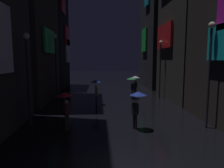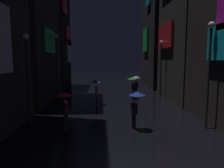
% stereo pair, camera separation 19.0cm
% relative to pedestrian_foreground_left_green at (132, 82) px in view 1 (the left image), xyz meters
% --- Properties ---
extents(building_left_far, '(4.25, 7.23, 14.03)m').
position_rel_pedestrian_foreground_left_green_xyz_m(building_left_far, '(-9.68, 8.40, 5.34)').
color(building_left_far, black).
rests_on(building_left_far, ground).
extents(building_right_mid, '(4.25, 7.25, 15.54)m').
position_rel_pedestrian_foreground_left_green_xyz_m(building_right_mid, '(5.28, -0.59, 6.11)').
color(building_right_mid, '#33302D').
rests_on(building_right_mid, ground).
extents(building_right_far, '(4.25, 7.65, 22.96)m').
position_rel_pedestrian_foreground_left_green_xyz_m(building_right_far, '(5.28, 8.61, 9.82)').
color(building_right_far, '#232328').
rests_on(building_right_far, ground).
extents(pedestrian_foreground_left_green, '(0.90, 0.90, 2.12)m').
position_rel_pedestrian_foreground_left_green_xyz_m(pedestrian_foreground_left_green, '(0.00, 0.00, 0.00)').
color(pedestrian_foreground_left_green, '#2D2D38').
rests_on(pedestrian_foreground_left_green, ground).
extents(pedestrian_foreground_right_clear, '(0.90, 0.90, 2.12)m').
position_rel_pedestrian_foreground_left_green_xyz_m(pedestrian_foreground_right_clear, '(0.63, 1.53, 0.00)').
color(pedestrian_foreground_right_clear, '#2D2D38').
rests_on(pedestrian_foreground_right_clear, ground).
extents(pedestrian_midstreet_centre_red, '(0.90, 0.90, 2.12)m').
position_rel_pedestrian_foreground_left_green_xyz_m(pedestrian_midstreet_centre_red, '(-4.98, -8.65, 0.00)').
color(pedestrian_midstreet_centre_red, '#38332D').
rests_on(pedestrian_midstreet_centre_red, ground).
extents(pedestrian_far_right_blue, '(0.90, 0.90, 2.12)m').
position_rel_pedestrian_foreground_left_green_xyz_m(pedestrian_far_right_blue, '(-3.47, -2.54, 0.00)').
color(pedestrian_far_right_blue, '#2D2D38').
rests_on(pedestrian_far_right_blue, ground).
extents(pedestrian_near_crossing_blue, '(0.90, 0.90, 2.12)m').
position_rel_pedestrian_foreground_left_green_xyz_m(pedestrian_near_crossing_blue, '(-1.15, -8.67, 0.00)').
color(pedestrian_near_crossing_blue, black).
rests_on(pedestrian_near_crossing_blue, ground).
extents(streetlamp_left_far, '(0.36, 0.36, 6.13)m').
position_rel_pedestrian_foreground_left_green_xyz_m(streetlamp_left_far, '(-7.20, -0.14, 2.11)').
color(streetlamp_left_far, '#2D2D33').
rests_on(streetlamp_left_far, ground).
extents(streetlamp_left_near, '(0.36, 0.36, 5.29)m').
position_rel_pedestrian_foreground_left_green_xyz_m(streetlamp_left_near, '(-7.20, -7.60, 1.66)').
color(streetlamp_left_near, '#2D2D33').
rests_on(streetlamp_left_near, ground).
extents(streetlamp_right_near, '(0.36, 0.36, 5.81)m').
position_rel_pedestrian_foreground_left_green_xyz_m(streetlamp_right_near, '(2.80, -8.64, 1.94)').
color(streetlamp_right_near, '#2D2D33').
rests_on(streetlamp_right_near, ground).
extents(streetlamp_right_far, '(0.36, 0.36, 5.65)m').
position_rel_pedestrian_foreground_left_green_xyz_m(streetlamp_right_far, '(2.80, 0.16, 1.85)').
color(streetlamp_right_far, '#2D2D33').
rests_on(streetlamp_right_far, ground).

